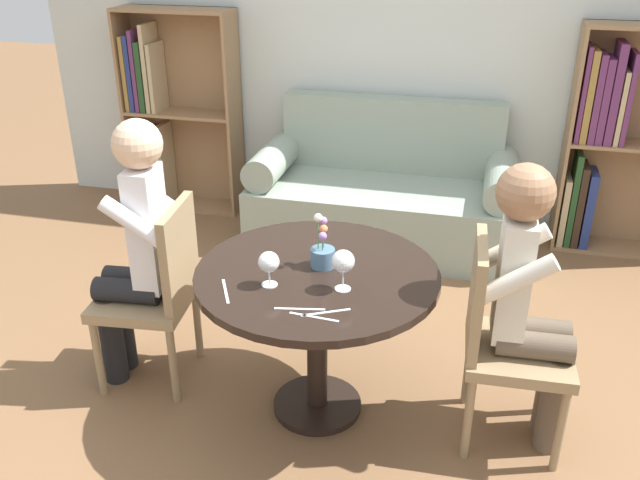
% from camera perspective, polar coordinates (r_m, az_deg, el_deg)
% --- Properties ---
extents(ground_plane, '(16.00, 16.00, 0.00)m').
position_cam_1_polar(ground_plane, '(3.19, -0.22, -13.86)').
color(ground_plane, brown).
extents(back_wall, '(5.20, 0.05, 2.70)m').
position_cam_1_polar(back_wall, '(4.70, 6.80, 17.34)').
color(back_wall, silver).
rests_on(back_wall, ground_plane).
extents(round_table, '(1.02, 1.02, 0.71)m').
position_cam_1_polar(round_table, '(2.85, -0.24, -4.87)').
color(round_table, black).
rests_on(round_table, ground_plane).
extents(couch, '(1.72, 0.80, 0.92)m').
position_cam_1_polar(couch, '(4.57, 5.38, 3.59)').
color(couch, gray).
rests_on(couch, ground_plane).
extents(bookshelf_left, '(0.83, 0.28, 1.45)m').
position_cam_1_polar(bookshelf_left, '(5.17, -12.58, 10.19)').
color(bookshelf_left, '#93704C').
rests_on(bookshelf_left, ground_plane).
extents(bookshelf_right, '(0.83, 0.28, 1.45)m').
position_cam_1_polar(bookshelf_right, '(4.71, 23.52, 7.60)').
color(bookshelf_right, '#93704C').
rests_on(bookshelf_right, ground_plane).
extents(chair_left, '(0.46, 0.46, 0.90)m').
position_cam_1_polar(chair_left, '(3.19, -13.47, -3.87)').
color(chair_left, '#937A56').
rests_on(chair_left, ground_plane).
extents(chair_right, '(0.44, 0.44, 0.90)m').
position_cam_1_polar(chair_right, '(2.86, 15.06, -7.79)').
color(chair_right, '#937A56').
rests_on(chair_right, ground_plane).
extents(person_left, '(0.44, 0.37, 1.28)m').
position_cam_1_polar(person_left, '(3.12, -15.34, -0.65)').
color(person_left, black).
rests_on(person_left, ground_plane).
extents(person_right, '(0.43, 0.35, 1.23)m').
position_cam_1_polar(person_right, '(2.78, 17.25, -4.83)').
color(person_right, brown).
rests_on(person_right, ground_plane).
extents(wine_glass_left, '(0.08, 0.08, 0.15)m').
position_cam_1_polar(wine_glass_left, '(2.65, -4.33, -1.95)').
color(wine_glass_left, white).
rests_on(wine_glass_left, round_table).
extents(wine_glass_right, '(0.09, 0.09, 0.17)m').
position_cam_1_polar(wine_glass_right, '(2.61, 1.96, -1.89)').
color(wine_glass_right, white).
rests_on(wine_glass_right, round_table).
extents(flower_vase, '(0.10, 0.10, 0.24)m').
position_cam_1_polar(flower_vase, '(2.80, 0.21, -1.00)').
color(flower_vase, slate).
rests_on(flower_vase, round_table).
extents(knife_left_setting, '(0.10, 0.17, 0.00)m').
position_cam_1_polar(knife_left_setting, '(2.67, -7.95, -4.29)').
color(knife_left_setting, silver).
rests_on(knife_left_setting, round_table).
extents(fork_left_setting, '(0.17, 0.10, 0.00)m').
position_cam_1_polar(fork_left_setting, '(2.51, 0.49, -6.12)').
color(fork_left_setting, silver).
rests_on(fork_left_setting, round_table).
extents(knife_right_setting, '(0.19, 0.03, 0.00)m').
position_cam_1_polar(knife_right_setting, '(2.49, -0.51, -6.50)').
color(knife_right_setting, silver).
rests_on(knife_right_setting, round_table).
extents(fork_right_setting, '(0.19, 0.05, 0.00)m').
position_cam_1_polar(fork_right_setting, '(2.53, -1.72, -5.83)').
color(fork_right_setting, silver).
rests_on(fork_right_setting, round_table).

